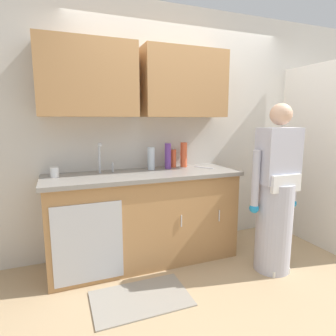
# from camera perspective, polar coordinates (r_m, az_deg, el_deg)

# --- Properties ---
(ground_plane) EXTENTS (9.00, 9.00, 0.00)m
(ground_plane) POSITION_cam_1_polar(r_m,az_deg,el_deg) (2.85, 11.35, -21.66)
(ground_plane) COLOR tan
(kitchen_wall_with_uppers) EXTENTS (4.80, 0.44, 2.70)m
(kitchen_wall_with_uppers) POSITION_cam_1_polar(r_m,az_deg,el_deg) (3.26, 0.52, 9.74)
(kitchen_wall_with_uppers) COLOR beige
(kitchen_wall_with_uppers) RESTS_ON ground
(closet_door_panel) EXTENTS (0.04, 1.10, 2.10)m
(closet_door_panel) POSITION_cam_1_polar(r_m,az_deg,el_deg) (3.73, 27.54, 2.09)
(closet_door_panel) COLOR silver
(closet_door_panel) RESTS_ON ground
(counter_cabinet) EXTENTS (1.90, 0.62, 0.90)m
(counter_cabinet) POSITION_cam_1_polar(r_m,az_deg,el_deg) (3.02, -4.81, -10.15)
(counter_cabinet) COLOR #B27F4C
(counter_cabinet) RESTS_ON ground
(countertop) EXTENTS (1.96, 0.66, 0.04)m
(countertop) POSITION_cam_1_polar(r_m,az_deg,el_deg) (2.89, -4.90, -1.35)
(countertop) COLOR gray
(countertop) RESTS_ON counter_cabinet
(sink) EXTENTS (0.50, 0.36, 0.35)m
(sink) POSITION_cam_1_polar(r_m,az_deg,el_deg) (2.82, -12.27, -1.72)
(sink) COLOR #B7BABF
(sink) RESTS_ON counter_cabinet
(person_at_sink) EXTENTS (0.55, 0.34, 1.62)m
(person_at_sink) POSITION_cam_1_polar(r_m,az_deg,el_deg) (2.93, 20.74, -6.40)
(person_at_sink) COLOR white
(person_at_sink) RESTS_ON ground
(floor_mat) EXTENTS (0.80, 0.50, 0.01)m
(floor_mat) POSITION_cam_1_polar(r_m,az_deg,el_deg) (2.61, -5.48, -24.62)
(floor_mat) COLOR gray
(floor_mat) RESTS_ON ground
(bottle_soap) EXTENTS (0.08, 0.08, 0.28)m
(bottle_soap) POSITION_cam_1_polar(r_m,az_deg,el_deg) (3.22, 3.18, 2.67)
(bottle_soap) COLOR #E05933
(bottle_soap) RESTS_ON countertop
(bottle_water_tall) EXTENTS (0.08, 0.08, 0.24)m
(bottle_water_tall) POSITION_cam_1_polar(r_m,az_deg,el_deg) (3.05, -3.42, 1.95)
(bottle_water_tall) COLOR silver
(bottle_water_tall) RESTS_ON countertop
(bottle_water_short) EXTENTS (0.07, 0.07, 0.28)m
(bottle_water_short) POSITION_cam_1_polar(r_m,az_deg,el_deg) (3.11, -0.02, 2.43)
(bottle_water_short) COLOR #66388C
(bottle_water_short) RESTS_ON countertop
(bottle_cleaner_spray) EXTENTS (0.06, 0.06, 0.20)m
(bottle_cleaner_spray) POSITION_cam_1_polar(r_m,az_deg,el_deg) (3.21, 1.09, 1.95)
(bottle_cleaner_spray) COLOR #E05933
(bottle_cleaner_spray) RESTS_ON countertop
(cup_by_sink) EXTENTS (0.08, 0.08, 0.10)m
(cup_by_sink) POSITION_cam_1_polar(r_m,az_deg,el_deg) (2.86, -21.80, -0.79)
(cup_by_sink) COLOR white
(cup_by_sink) RESTS_ON countertop
(knife_on_counter) EXTENTS (0.14, 0.22, 0.01)m
(knife_on_counter) POSITION_cam_1_polar(r_m,az_deg,el_deg) (3.21, 7.21, 0.13)
(knife_on_counter) COLOR silver
(knife_on_counter) RESTS_ON countertop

